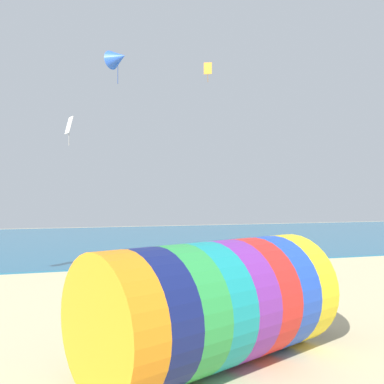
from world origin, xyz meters
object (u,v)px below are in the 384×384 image
Objects in this scene: kite_blue_delta at (118,58)px; bystander_far_left at (324,267)px; kite_orange_diamond at (208,69)px; giant_inflatable_tube at (213,303)px; bystander_near_water at (252,264)px; kite_handler at (309,306)px; kite_white_diamond at (69,126)px; bystander_mid_beach at (229,267)px.

kite_blue_delta reaches higher than bystander_far_left.
giant_inflatable_tube is at bearing -108.91° from kite_orange_diamond.
kite_blue_delta reaches higher than bystander_near_water.
kite_handler is 1.24× the size of kite_orange_diamond.
kite_white_diamond is at bearing -176.87° from bystander_far_left.
giant_inflatable_tube is 5.07m from kite_handler.
bystander_mid_beach is at bearing 65.52° from giant_inflatable_tube.
kite_blue_delta is 13.99m from bystander_near_water.
kite_white_diamond is 0.84× the size of bystander_mid_beach.
kite_handler is 9.32m from bystander_near_water.
kite_orange_diamond is (5.46, 15.94, 11.93)m from giant_inflatable_tube.
kite_orange_diamond is at bearing 86.12° from kite_handler.
giant_inflatable_tube is 20.65m from kite_orange_diamond.
bystander_far_left is (5.99, 7.82, -0.05)m from kite_handler.
giant_inflatable_tube is at bearing -120.23° from bystander_near_water.
bystander_far_left is at bearing -9.51° from kite_blue_delta.
kite_handler is at bearing -127.44° from bystander_far_left.
kite_orange_diamond reaches higher than bystander_far_left.
bystander_near_water is (6.53, 11.20, -0.86)m from giant_inflatable_tube.
bystander_mid_beach is (0.60, 9.16, -0.02)m from kite_handler.
kite_white_diamond reaches higher than bystander_near_water.
giant_inflatable_tube is at bearing -114.48° from bystander_mid_beach.
kite_blue_delta is at bearing 46.27° from kite_white_diamond.
kite_handler is (4.52, 2.09, -0.94)m from giant_inflatable_tube.
bystander_mid_beach is (8.98, 2.13, -7.40)m from kite_white_diamond.
giant_inflatable_tube is 6.22× the size of kite_orange_diamond.
bystander_mid_beach reaches higher than bystander_far_left.
kite_orange_diamond is 7.91m from kite_blue_delta.
kite_orange_diamond is at bearing 31.27° from kite_blue_delta.
kite_blue_delta reaches higher than giant_inflatable_tube.
kite_orange_diamond is at bearing 129.96° from bystander_far_left.
kite_handler is at bearing 24.86° from giant_inflatable_tube.
giant_inflatable_tube reaches higher than bystander_mid_beach.
kite_blue_delta is at bearing 170.49° from bystander_far_left.
bystander_far_left is at bearing -13.97° from bystander_mid_beach.
kite_blue_delta is (-1.23, 11.88, 10.76)m from giant_inflatable_tube.
kite_orange_diamond is 0.82× the size of bystander_mid_beach.
kite_handler is 16.30m from kite_blue_delta.
kite_white_diamond is 11.83m from bystander_mid_beach.
kite_white_diamond is at bearing 139.99° from kite_handler.
giant_inflatable_tube is 14.48m from bystander_far_left.
kite_blue_delta is 1.21× the size of bystander_mid_beach.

